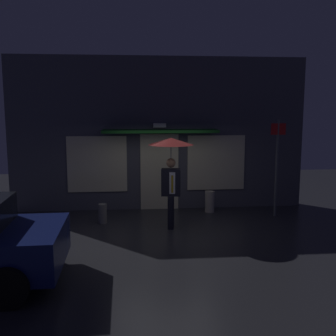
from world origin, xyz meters
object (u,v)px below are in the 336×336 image
(street_sign_post, at_px, (277,163))
(sidewalk_bollard, at_px, (210,202))
(person_with_umbrella, at_px, (171,160))
(sidewalk_bollard_2, at_px, (103,214))

(street_sign_post, height_order, sidewalk_bollard, street_sign_post)
(person_with_umbrella, bearing_deg, sidewalk_bollard_2, 169.94)
(street_sign_post, height_order, sidewalk_bollard_2, street_sign_post)
(person_with_umbrella, height_order, sidewalk_bollard, person_with_umbrella)
(street_sign_post, xyz_separation_m, sidewalk_bollard_2, (-4.65, -0.25, -1.23))
(person_with_umbrella, xyz_separation_m, street_sign_post, (2.94, 0.82, -0.22))
(person_with_umbrella, relative_size, sidewalk_bollard, 3.72)
(street_sign_post, distance_m, sidewalk_bollard_2, 4.82)
(sidewalk_bollard, relative_size, sidewalk_bollard_2, 1.19)
(person_with_umbrella, height_order, street_sign_post, street_sign_post)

